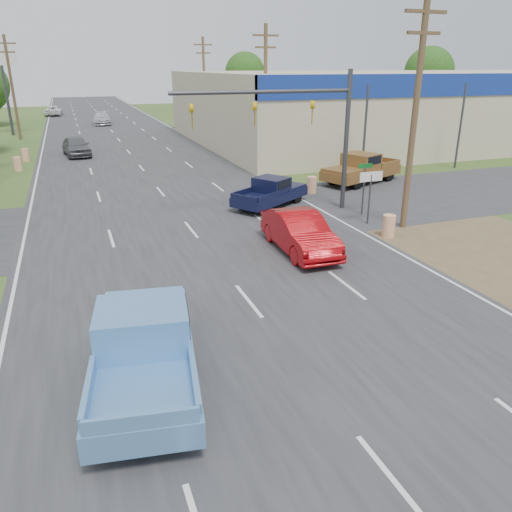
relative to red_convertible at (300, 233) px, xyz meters
name	(u,v)px	position (x,y,z in m)	size (l,w,h in m)	color
ground	(394,482)	(-3.50, -11.66, -0.80)	(200.00, 200.00, 0.00)	#314E1F
main_road	(128,152)	(-3.50, 28.34, -0.79)	(15.00, 180.00, 0.02)	#2D2D30
cross_road	(182,218)	(-3.50, 6.34, -0.80)	(120.00, 10.00, 0.02)	#2D2D30
dirt_verge	(474,243)	(7.50, -1.66, -0.80)	(8.00, 18.00, 0.01)	brown
big_box_store	(431,104)	(28.50, 28.27, 2.51)	(50.00, 28.10, 6.60)	#B7A88C
utility_pole_1	(415,110)	(6.00, 1.34, 4.51)	(2.00, 0.28, 10.00)	#4C3823
utility_pole_2	(265,92)	(6.00, 19.34, 4.51)	(2.00, 0.28, 10.00)	#4C3823
utility_pole_3	(204,84)	(6.00, 37.34, 4.51)	(2.00, 0.28, 10.00)	#4C3823
utility_pole_6	(12,85)	(-13.00, 40.34, 4.51)	(2.00, 0.28, 10.00)	#4C3823
tree_3	(429,72)	(51.50, 58.34, 5.39)	(8.40, 8.40, 10.40)	#422D19
tree_5	(245,73)	(26.50, 83.34, 5.08)	(7.98, 7.98, 9.88)	#422D19
barrel_0	(389,226)	(4.50, 0.34, -0.30)	(0.56, 0.56, 1.00)	orange
barrel_1	(312,185)	(4.90, 8.84, -0.30)	(0.56, 0.56, 1.00)	orange
barrel_2	(18,164)	(-12.00, 22.34, -0.30)	(0.56, 0.56, 1.00)	orange
barrel_3	(26,155)	(-11.70, 26.34, -0.30)	(0.56, 0.56, 1.00)	orange
pole_sign_left_far	(2,66)	(-14.00, 44.34, 6.37)	(3.00, 0.35, 9.20)	#3F3F44
lane_sign	(370,185)	(4.70, 2.34, 1.10)	(1.20, 0.08, 2.52)	#3F3F44
street_name_sign	(364,184)	(5.30, 3.84, 0.80)	(0.80, 0.08, 2.61)	#3F3F44
signal_mast	(299,117)	(2.32, 5.34, 4.00)	(9.12, 0.40, 7.00)	#3F3F44
red_convertible	(300,233)	(0.00, 0.00, 0.00)	(1.70, 4.88, 1.61)	#A0070C
blue_pickup	(144,344)	(-7.24, -6.86, 0.18)	(3.15, 6.17, 1.95)	black
navy_pickup	(272,192)	(1.59, 7.01, -0.01)	(4.96, 4.10, 1.57)	black
brown_pickup	(360,168)	(9.06, 10.28, 0.16)	(6.19, 4.26, 1.92)	black
distant_car_grey	(76,146)	(-7.82, 27.62, 0.01)	(1.92, 4.77, 1.62)	#55555A
distant_car_silver	(102,118)	(-4.00, 52.14, -0.03)	(2.18, 5.36, 1.56)	silver
distant_car_white	(54,111)	(-10.00, 67.58, -0.09)	(2.37, 5.15, 1.43)	silver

